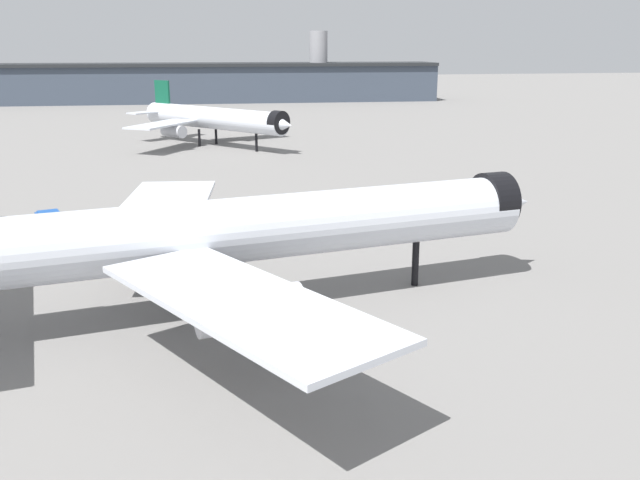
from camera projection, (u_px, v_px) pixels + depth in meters
The scene contains 6 objects.
ground at pixel (277, 323), 56.35m from camera, with size 900.00×900.00×0.00m, color slate.
airliner_near_gate at pixel (237, 232), 57.33m from camera, with size 58.09×52.42×15.60m.
airliner_far_taxiway at pixel (213, 118), 152.66m from camera, with size 35.76×39.97×13.69m.
terminal_building at pixel (172, 82), 267.08m from camera, with size 208.64×31.77×26.73m.
service_truck_front at pixel (49, 223), 81.62m from camera, with size 3.90×5.94×3.00m.
baggage_tug_wing at pixel (205, 209), 90.74m from camera, with size 2.42×3.45×1.85m.
Camera 1 is at (-7.05, -52.05, 21.76)m, focal length 39.10 mm.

